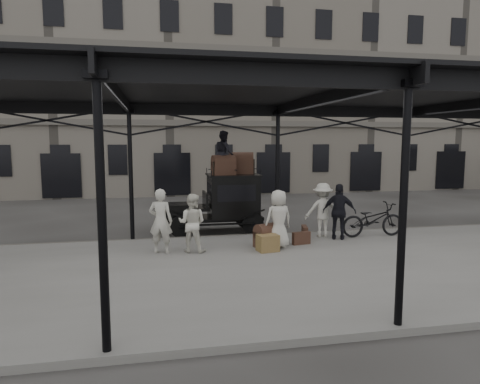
# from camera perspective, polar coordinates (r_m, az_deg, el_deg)

# --- Properties ---
(ground) EXTENTS (120.00, 120.00, 0.00)m
(ground) POSITION_cam_1_polar(r_m,az_deg,el_deg) (13.54, 7.29, -7.82)
(ground) COLOR #383533
(ground) RESTS_ON ground
(platform) EXTENTS (28.00, 8.00, 0.15)m
(platform) POSITION_cam_1_polar(r_m,az_deg,el_deg) (11.71, 10.43, -9.83)
(platform) COLOR slate
(platform) RESTS_ON ground
(canopy) EXTENTS (22.50, 9.00, 4.74)m
(canopy) POSITION_cam_1_polar(r_m,az_deg,el_deg) (11.55, 10.40, 12.62)
(canopy) COLOR black
(canopy) RESTS_ON ground
(building_frontage) EXTENTS (64.00, 8.00, 14.00)m
(building_frontage) POSITION_cam_1_polar(r_m,az_deg,el_deg) (30.92, -3.40, 13.47)
(building_frontage) COLOR slate
(building_frontage) RESTS_ON ground
(taxi) EXTENTS (3.65, 1.55, 2.18)m
(taxi) POSITION_cam_1_polar(r_m,az_deg,el_deg) (16.00, -2.05, -1.11)
(taxi) COLOR black
(taxi) RESTS_ON ground
(porter_left) EXTENTS (0.79, 0.63, 1.90)m
(porter_left) POSITION_cam_1_polar(r_m,az_deg,el_deg) (12.65, -10.53, -3.82)
(porter_left) COLOR beige
(porter_left) RESTS_ON platform
(porter_midleft) EXTENTS (1.02, 0.91, 1.73)m
(porter_midleft) POSITION_cam_1_polar(r_m,az_deg,el_deg) (12.66, -6.44, -4.12)
(porter_midleft) COLOR silver
(porter_midleft) RESTS_ON platform
(porter_centre) EXTENTS (0.97, 0.73, 1.79)m
(porter_centre) POSITION_cam_1_polar(r_m,az_deg,el_deg) (13.10, 5.14, -3.60)
(porter_centre) COLOR beige
(porter_centre) RESTS_ON platform
(porter_official) EXTENTS (1.17, 0.89, 1.85)m
(porter_official) POSITION_cam_1_polar(r_m,az_deg,el_deg) (14.54, 13.10, -2.59)
(porter_official) COLOR black
(porter_official) RESTS_ON platform
(porter_right) EXTENTS (1.30, 0.91, 1.84)m
(porter_right) POSITION_cam_1_polar(r_m,az_deg,el_deg) (14.84, 10.95, -2.37)
(porter_right) COLOR beige
(porter_right) RESTS_ON platform
(bicycle) EXTENTS (2.23, 0.80, 1.17)m
(bicycle) POSITION_cam_1_polar(r_m,az_deg,el_deg) (15.33, 17.28, -3.53)
(bicycle) COLOR black
(bicycle) RESTS_ON platform
(porter_roof) EXTENTS (0.70, 0.85, 1.61)m
(porter_roof) POSITION_cam_1_polar(r_m,az_deg,el_deg) (15.75, -2.13, 5.27)
(porter_roof) COLOR black
(porter_roof) RESTS_ON taxi
(steamer_trunk_roof_near) EXTENTS (0.89, 0.63, 0.60)m
(steamer_trunk_roof_near) POSITION_cam_1_polar(r_m,az_deg,el_deg) (15.61, -2.22, 3.40)
(steamer_trunk_roof_near) COLOR #40281E
(steamer_trunk_roof_near) RESTS_ON taxi
(steamer_trunk_roof_far) EXTENTS (1.02, 0.74, 0.67)m
(steamer_trunk_roof_far) POSITION_cam_1_polar(r_m,az_deg,el_deg) (16.19, 0.16, 3.66)
(steamer_trunk_roof_far) COLOR #40281E
(steamer_trunk_roof_far) RESTS_ON taxi
(steamer_trunk_platform) EXTENTS (0.97, 0.79, 0.62)m
(steamer_trunk_platform) POSITION_cam_1_polar(r_m,az_deg,el_deg) (13.30, 3.85, -6.01)
(steamer_trunk_platform) COLOR #40281E
(steamer_trunk_platform) RESTS_ON platform
(wicker_hamper) EXTENTS (0.67, 0.55, 0.50)m
(wicker_hamper) POSITION_cam_1_polar(r_m,az_deg,el_deg) (12.80, 3.72, -6.78)
(wicker_hamper) COLOR olive
(wicker_hamper) RESTS_ON platform
(suitcase_upright) EXTENTS (0.28, 0.62, 0.45)m
(suitcase_upright) POSITION_cam_1_polar(r_m,az_deg,el_deg) (14.42, 8.61, -5.40)
(suitcase_upright) COLOR #40281E
(suitcase_upright) RESTS_ON platform
(suitcase_flat) EXTENTS (0.62, 0.27, 0.40)m
(suitcase_flat) POSITION_cam_1_polar(r_m,az_deg,el_deg) (13.75, 8.17, -6.10)
(suitcase_flat) COLOR #40281E
(suitcase_flat) RESTS_ON platform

